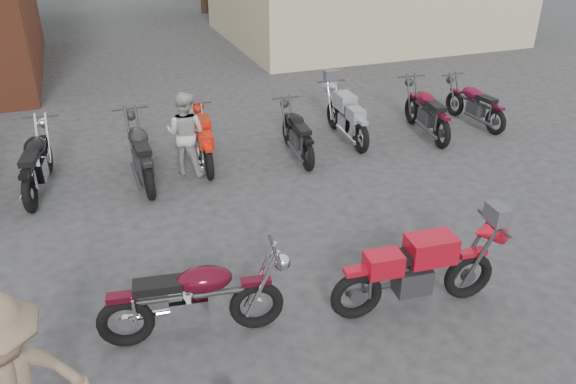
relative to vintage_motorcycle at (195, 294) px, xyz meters
name	(u,v)px	position (x,y,z in m)	size (l,w,h in m)	color
ground	(288,335)	(1.02, -0.38, -0.62)	(90.00, 90.00, 0.00)	#2B2B2D
vintage_motorcycle	(195,294)	(0.00, 0.00, 0.00)	(2.13, 0.70, 1.24)	#450815
sportbike	(419,267)	(2.76, -0.44, 0.01)	(2.16, 0.71, 1.25)	#B30E20
person_light	(186,134)	(0.82, 4.61, 0.19)	(0.79, 0.61, 1.62)	#B0AFAB
row_bike_2	(36,159)	(-1.85, 4.81, 0.00)	(2.12, 0.70, 1.23)	black
row_bike_3	(140,149)	(-0.05, 4.58, 0.01)	(2.16, 0.71, 1.25)	black
row_bike_4	(203,138)	(1.20, 4.91, -0.06)	(1.93, 0.64, 1.12)	red
row_bike_5	(297,131)	(3.08, 4.63, -0.06)	(1.92, 0.63, 1.11)	black
row_bike_6	(346,113)	(4.42, 5.11, -0.02)	(2.07, 0.68, 1.20)	#90959D
row_bike_7	(427,109)	(6.21, 4.75, -0.01)	(2.10, 0.69, 1.22)	#590B1D
row_bike_8	(475,102)	(7.63, 4.93, -0.06)	(1.91, 0.63, 1.11)	#5A0B29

